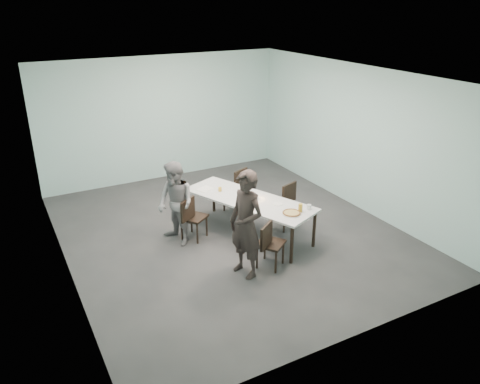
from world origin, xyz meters
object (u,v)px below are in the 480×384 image
chair_near_left (269,242)px  water_tumbler (309,207)px  pizza (292,213)px  tealight (257,198)px  chair_far_right (238,187)px  diner_far (176,204)px  table (249,201)px  amber_tumbler (220,189)px  beer_glass (300,208)px  chair_far_left (191,215)px  diner_near (246,225)px  chair_near_right (285,203)px  side_plate (278,204)px

chair_near_left → water_tumbler: bearing=-19.6°
pizza → tealight: tealight is taller
chair_far_right → diner_far: bearing=0.0°
table → amber_tumbler: amber_tumbler is taller
chair_near_left → beer_glass: (0.82, 0.28, 0.32)m
table → chair_far_left: bearing=162.8°
chair_far_left → pizza: (1.36, -1.26, 0.27)m
pizza → beer_glass: bearing=0.4°
diner_near → pizza: 1.08m
chair_near_right → diner_far: 2.19m
pizza → beer_glass: 0.19m
chair_near_left → chair_near_right: 1.65m
chair_near_right → water_tumbler: bearing=63.3°
chair_far_right → diner_near: (-1.08, -2.31, 0.40)m
water_tumbler → tealight: water_tumbler is taller
water_tumbler → amber_tumbler: size_ratio=1.12×
table → tealight: tealight is taller
chair_far_left → chair_near_right: size_ratio=1.00×
chair_near_right → tealight: chair_near_right is taller
chair_far_left → diner_near: size_ratio=0.48×
chair_far_left → water_tumbler: bearing=-70.3°
table → chair_far_left: size_ratio=3.16×
amber_tumbler → diner_near: bearing=-102.9°
diner_far → chair_far_left: bearing=66.5°
table → water_tumbler: (0.71, -0.93, 0.10)m
table → side_plate: side_plate is taller
chair_far_right → beer_glass: beer_glass is taller
chair_far_right → chair_far_left: bearing=5.5°
diner_near → water_tumbler: (1.42, 0.25, -0.10)m
diner_far → water_tumbler: 2.39m
chair_far_right → diner_near: bearing=40.5°
diner_far → side_plate: diner_far is taller
beer_glass → tealight: (-0.39, 0.85, -0.05)m
table → chair_near_right: 0.84m
table → pizza: 1.00m
chair_near_right → pizza: bearing=42.2°
table → water_tumbler: bearing=-52.8°
chair_near_left → pizza: bearing=-11.8°
diner_near → side_plate: bearing=108.0°
chair_far_right → amber_tumbler: (-0.68, -0.54, 0.29)m
chair_far_left → beer_glass: size_ratio=5.80×
side_plate → water_tumbler: size_ratio=2.00×
chair_near_left → side_plate: bearing=13.3°
chair_far_right → pizza: bearing=64.4°
chair_near_left → diner_far: size_ratio=0.56×
chair_near_right → diner_near: 1.97m
chair_far_left → diner_far: (-0.28, 0.04, 0.28)m
chair_far_left → tealight: chair_far_left is taller
tealight → diner_near: bearing=-127.5°
beer_glass → tealight: size_ratio=2.68×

